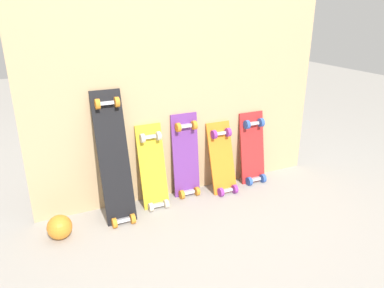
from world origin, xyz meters
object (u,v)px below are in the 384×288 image
skateboard_red (253,151)px  rubber_ball (60,227)px  skateboard_purple (186,159)px  skateboard_yellow (153,171)px  skateboard_orange (223,162)px  skateboard_black (115,163)px

skateboard_red → rubber_ball: skateboard_red is taller
skateboard_purple → rubber_ball: size_ratio=4.51×
rubber_ball → skateboard_red: bearing=6.5°
skateboard_yellow → skateboard_purple: (0.29, 0.04, 0.02)m
skateboard_purple → skateboard_orange: 0.30m
skateboard_red → skateboard_black: bearing=-176.5°
skateboard_yellow → skateboard_black: bearing=-170.6°
skateboard_yellow → skateboard_red: size_ratio=1.03×
skateboard_yellow → skateboard_purple: 0.29m
skateboard_black → skateboard_red: size_ratio=1.46×
skateboard_black → rubber_ball: bearing=-165.0°
skateboard_yellow → skateboard_red: skateboard_yellow is taller
skateboard_purple → skateboard_orange: bearing=-11.2°
skateboard_yellow → skateboard_purple: bearing=8.8°
skateboard_purple → skateboard_red: 0.60m
skateboard_yellow → rubber_ball: skateboard_yellow is taller
skateboard_orange → skateboard_red: skateboard_red is taller
skateboard_orange → rubber_ball: bearing=-173.6°
skateboard_red → rubber_ball: 1.60m
skateboard_black → skateboard_red: 1.19m
skateboard_purple → skateboard_red: skateboard_purple is taller
skateboard_black → skateboard_purple: size_ratio=1.34×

